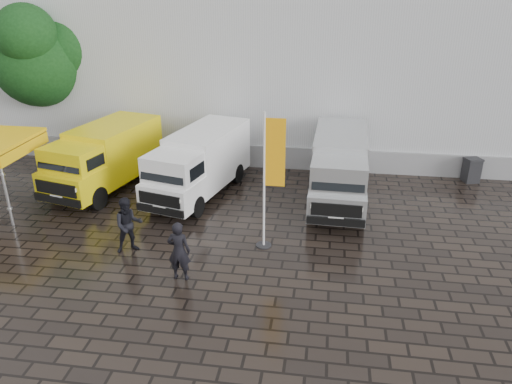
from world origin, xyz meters
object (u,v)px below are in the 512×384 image
(van_silver, at_px, (339,170))
(van_white, at_px, (199,165))
(person_tent, at_px, (129,225))
(flagpole, at_px, (270,176))
(person_front, at_px, (179,251))
(wheelie_bin, at_px, (472,170))
(van_yellow, at_px, (104,159))

(van_silver, bearing_deg, van_white, -176.86)
(van_silver, relative_size, person_tent, 3.23)
(flagpole, relative_size, person_front, 2.45)
(flagpole, height_order, person_tent, flagpole)
(van_silver, distance_m, person_tent, 8.04)
(flagpole, bearing_deg, person_front, -136.19)
(person_tent, bearing_deg, van_silver, 6.77)
(wheelie_bin, relative_size, person_front, 0.58)
(van_white, height_order, person_front, van_white)
(van_yellow, bearing_deg, flagpole, -14.07)
(van_yellow, height_order, van_silver, van_silver)
(person_front, distance_m, person_tent, 2.39)
(person_front, bearing_deg, flagpole, -135.20)
(van_white, bearing_deg, wheelie_bin, 29.08)
(van_silver, xyz_separation_m, wheelie_bin, (5.56, 2.83, -0.75))
(van_silver, distance_m, flagpole, 4.57)
(flagpole, xyz_separation_m, wheelie_bin, (7.73, 6.69, -1.91))
(van_yellow, height_order, van_white, van_yellow)
(wheelie_bin, bearing_deg, van_yellow, 174.58)
(van_silver, relative_size, wheelie_bin, 5.64)
(van_yellow, height_order, person_tent, van_yellow)
(wheelie_bin, xyz_separation_m, person_front, (-10.02, -8.90, 0.38))
(van_white, bearing_deg, flagpole, -35.12)
(van_white, bearing_deg, person_front, -67.25)
(wheelie_bin, bearing_deg, van_silver, -169.67)
(van_white, distance_m, flagpole, 5.06)
(person_front, xyz_separation_m, person_tent, (-2.00, 1.30, 0.00))
(van_yellow, distance_m, person_tent, 5.46)
(van_white, xyz_separation_m, flagpole, (3.23, -3.71, 1.19))
(person_front, bearing_deg, van_silver, -125.33)
(van_white, relative_size, van_silver, 0.98)
(van_yellow, distance_m, van_white, 3.91)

